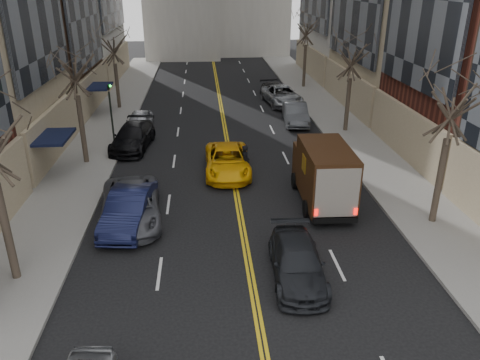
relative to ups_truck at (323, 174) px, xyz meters
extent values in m
cube|color=slate|center=(-13.20, 13.46, -1.50)|extent=(4.00, 66.00, 0.15)
cube|color=slate|center=(4.80, 13.46, -1.50)|extent=(4.00, 66.00, 0.15)
cube|color=black|center=(-14.20, 4.46, 0.83)|extent=(2.00, 3.00, 0.15)
cube|color=black|center=(-15.10, 4.46, -0.22)|extent=(0.20, 3.00, 2.50)
cube|color=black|center=(-14.20, 17.46, 0.83)|extent=(2.00, 3.00, 0.15)
cube|color=black|center=(-15.10, 17.46, -0.22)|extent=(0.20, 3.00, 2.50)
cylinder|color=#382D23|center=(-13.00, -5.54, 0.49)|extent=(0.30, 0.30, 3.83)
cylinder|color=#382D23|center=(-13.00, 6.46, 0.60)|extent=(0.30, 0.30, 4.05)
cylinder|color=#382D23|center=(-13.00, 19.46, 0.42)|extent=(0.30, 0.30, 3.69)
cylinder|color=#382D23|center=(4.60, -2.54, 0.56)|extent=(0.30, 0.30, 3.96)
cylinder|color=#382D23|center=(4.60, 11.46, 0.47)|extent=(0.30, 0.30, 3.78)
cylinder|color=#382D23|center=(4.60, 26.46, 0.65)|extent=(0.30, 0.30, 4.14)
cylinder|color=black|center=(-11.60, 8.46, 0.48)|extent=(0.12, 0.12, 3.80)
imported|color=black|center=(-11.60, 8.46, 2.83)|extent=(0.15, 0.18, 0.90)
sphere|color=#0CE526|center=(-11.45, 8.36, 2.78)|extent=(0.14, 0.14, 0.14)
cube|color=black|center=(0.00, 0.00, -1.08)|extent=(2.08, 5.75, 0.27)
cube|color=black|center=(0.04, 2.09, -0.19)|extent=(2.13, 1.56, 1.87)
cube|color=black|center=(-0.01, -0.49, 0.21)|extent=(2.23, 4.42, 2.68)
cube|color=black|center=(-0.06, -2.75, -1.08)|extent=(2.05, 0.20, 0.27)
cube|color=red|center=(-0.95, -2.75, -0.68)|extent=(0.16, 0.06, 0.31)
cube|color=red|center=(0.83, -2.79, -0.68)|extent=(0.16, 0.06, 0.31)
cube|color=gold|center=(-1.10, -0.42, 0.75)|extent=(0.05, 0.80, 0.80)
cube|color=gold|center=(1.08, -0.47, 0.75)|extent=(0.05, 0.80, 0.80)
cylinder|color=black|center=(-1.01, 1.89, -1.14)|extent=(0.27, 0.86, 0.86)
cylinder|color=black|center=(1.09, 1.85, -1.14)|extent=(0.27, 0.86, 0.86)
cylinder|color=black|center=(-1.08, -1.50, -1.14)|extent=(0.27, 0.86, 0.86)
cylinder|color=black|center=(1.02, -1.54, -1.14)|extent=(0.27, 0.86, 0.86)
imported|color=black|center=(-2.48, -6.24, -0.90)|extent=(2.12, 4.75, 1.35)
cube|color=black|center=(-2.48, -5.56, -0.36)|extent=(0.13, 0.04, 0.09)
cube|color=blue|center=(-2.48, -5.59, -0.36)|extent=(0.10, 0.01, 0.06)
imported|color=#F6B10A|center=(-4.50, 4.29, -0.82)|extent=(2.58, 5.48, 1.52)
imported|color=black|center=(-3.52, 3.57, -0.61)|extent=(0.69, 0.82, 1.93)
imported|color=#101434|center=(-9.30, -1.56, -0.75)|extent=(2.28, 5.15, 1.64)
imported|color=#4B4C52|center=(-9.30, -1.12, -0.77)|extent=(3.30, 6.04, 1.60)
imported|color=black|center=(-10.50, 9.11, -0.79)|extent=(2.82, 5.64, 1.57)
imported|color=#B2B4BA|center=(-10.50, 12.86, -0.84)|extent=(1.91, 4.35, 1.46)
imported|color=#43464A|center=(1.32, 13.86, -0.78)|extent=(2.04, 4.95, 1.59)
imported|color=#A0A3A7|center=(1.25, 19.83, -0.76)|extent=(3.40, 6.13, 1.62)
imported|color=black|center=(0.90, 21.31, -0.82)|extent=(2.66, 5.36, 1.50)
camera|label=1|loc=(-5.82, -20.84, 8.93)|focal=35.00mm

